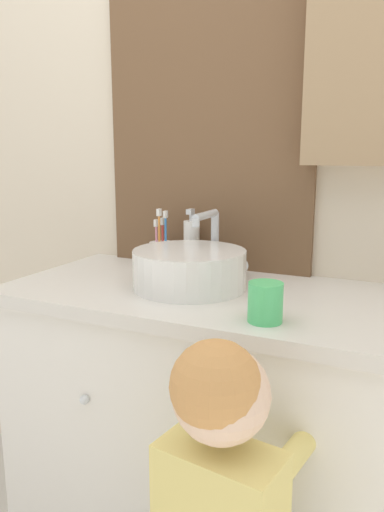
{
  "coord_description": "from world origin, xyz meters",
  "views": [
    {
      "loc": [
        0.46,
        -0.85,
        1.23
      ],
      "look_at": [
        -0.07,
        0.28,
        0.97
      ],
      "focal_mm": 35.0,
      "sensor_mm": 36.0,
      "label": 1
    }
  ],
  "objects_px": {
    "sink_basin": "(190,268)",
    "drinking_cup": "(265,302)",
    "soap_dispenser": "(192,244)",
    "toothbrush_holder": "(162,253)"
  },
  "relations": [
    {
      "from": "toothbrush_holder",
      "to": "sink_basin",
      "type": "bearing_deg",
      "value": -43.4
    },
    {
      "from": "soap_dispenser",
      "to": "drinking_cup",
      "type": "xyz_separation_m",
      "value": [
        0.36,
        -0.38,
        -0.04
      ]
    },
    {
      "from": "soap_dispenser",
      "to": "drinking_cup",
      "type": "height_order",
      "value": "soap_dispenser"
    },
    {
      "from": "soap_dispenser",
      "to": "toothbrush_holder",
      "type": "bearing_deg",
      "value": -159.65
    },
    {
      "from": "sink_basin",
      "to": "drinking_cup",
      "type": "relative_size",
      "value": 4.02
    },
    {
      "from": "sink_basin",
      "to": "toothbrush_holder",
      "type": "distance_m",
      "value": 0.25
    },
    {
      "from": "toothbrush_holder",
      "to": "soap_dispenser",
      "type": "bearing_deg",
      "value": 20.35
    },
    {
      "from": "drinking_cup",
      "to": "soap_dispenser",
      "type": "bearing_deg",
      "value": 132.87
    },
    {
      "from": "sink_basin",
      "to": "drinking_cup",
      "type": "bearing_deg",
      "value": -34.3
    },
    {
      "from": "sink_basin",
      "to": "soap_dispenser",
      "type": "distance_m",
      "value": 0.22
    }
  ]
}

